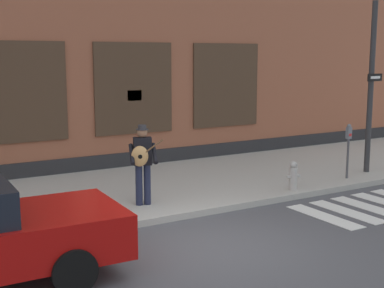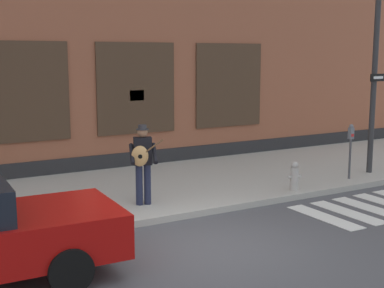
{
  "view_description": "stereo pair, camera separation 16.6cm",
  "coord_description": "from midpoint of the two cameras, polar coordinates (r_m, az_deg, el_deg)",
  "views": [
    {
      "loc": [
        -4.78,
        -7.59,
        3.32
      ],
      "look_at": [
        0.8,
        1.85,
        1.5
      ],
      "focal_mm": 50.0,
      "sensor_mm": 36.0,
      "label": 1
    },
    {
      "loc": [
        -4.64,
        -7.68,
        3.32
      ],
      "look_at": [
        0.8,
        1.85,
        1.5
      ],
      "focal_mm": 50.0,
      "sensor_mm": 36.0,
      "label": 2
    }
  ],
  "objects": [
    {
      "name": "parking_meter",
      "position": [
        14.42,
        16.02,
        0.14
      ],
      "size": [
        0.13,
        0.11,
        1.44
      ],
      "color": "#47474C",
      "rests_on": "sidewalk"
    },
    {
      "name": "busker",
      "position": [
        11.41,
        -5.73,
        -1.7
      ],
      "size": [
        0.72,
        0.67,
        1.73
      ],
      "color": "#1E233D",
      "rests_on": "sidewalk"
    },
    {
      "name": "ground_plane",
      "position": [
        9.57,
        1.02,
        -10.9
      ],
      "size": [
        160.0,
        160.0,
        0.0
      ],
      "primitive_type": "plane",
      "color": "#4C4C51"
    },
    {
      "name": "fire_hydrant",
      "position": [
        12.99,
        10.37,
        -3.34
      ],
      "size": [
        0.38,
        0.2,
        0.7
      ],
      "color": "#B2ADA8",
      "rests_on": "sidewalk"
    },
    {
      "name": "building_backdrop",
      "position": [
        16.83,
        -14.66,
        13.58
      ],
      "size": [
        28.0,
        4.06,
        9.27
      ],
      "color": "#99563D",
      "rests_on": "ground"
    },
    {
      "name": "sidewalk",
      "position": [
        12.98,
        -8.34,
        -5.19
      ],
      "size": [
        28.0,
        4.92,
        0.14
      ],
      "color": "#ADAAA3",
      "rests_on": "ground"
    }
  ]
}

